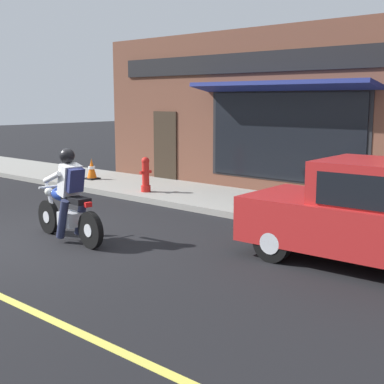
# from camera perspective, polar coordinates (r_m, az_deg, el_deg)

# --- Properties ---
(ground_plane) EXTENTS (80.00, 80.00, 0.00)m
(ground_plane) POSITION_cam_1_polar(r_m,az_deg,el_deg) (9.74, -16.20, -5.04)
(ground_plane) COLOR black
(sidewalk_curb) EXTENTS (2.60, 22.00, 0.14)m
(sidewalk_curb) POSITION_cam_1_polar(r_m,az_deg,el_deg) (15.01, -6.51, 0.70)
(sidewalk_curb) COLOR gray
(sidewalk_curb) RESTS_ON ground
(storefront_building) EXTENTS (1.25, 10.02, 4.20)m
(storefront_building) POSITION_cam_1_polar(r_m,az_deg,el_deg) (14.04, 6.11, 8.44)
(storefront_building) COLOR brown
(storefront_building) RESTS_ON ground
(motorcycle_with_rider) EXTENTS (0.60, 2.02, 1.62)m
(motorcycle_with_rider) POSITION_cam_1_polar(r_m,az_deg,el_deg) (9.48, -13.04, -1.11)
(motorcycle_with_rider) COLOR black
(motorcycle_with_rider) RESTS_ON ground
(car_hatchback) EXTENTS (1.80, 3.85, 1.57)m
(car_hatchback) POSITION_cam_1_polar(r_m,az_deg,el_deg) (8.23, 18.86, -2.40)
(car_hatchback) COLOR black
(car_hatchback) RESTS_ON ground
(fire_hydrant) EXTENTS (0.36, 0.24, 0.88)m
(fire_hydrant) POSITION_cam_1_polar(r_m,az_deg,el_deg) (13.47, -4.97, 1.84)
(fire_hydrant) COLOR red
(fire_hydrant) RESTS_ON sidewalk_curb
(traffic_cone) EXTENTS (0.36, 0.36, 0.60)m
(traffic_cone) POSITION_cam_1_polar(r_m,az_deg,el_deg) (15.86, -10.65, 2.40)
(traffic_cone) COLOR black
(traffic_cone) RESTS_ON sidewalk_curb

